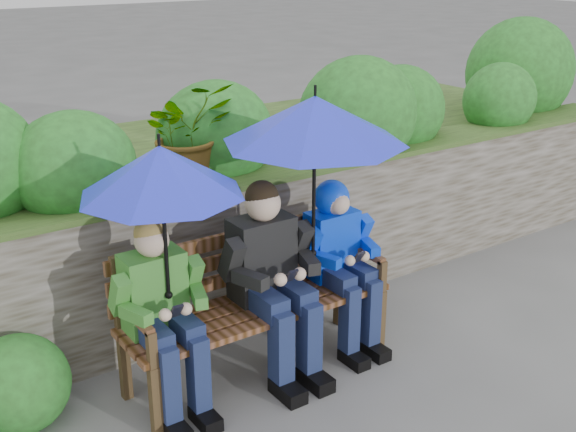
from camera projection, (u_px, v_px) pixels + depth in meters
ground at (297, 360)px, 4.58m from camera, size 60.00×60.00×0.00m
garden_backdrop at (181, 196)px, 5.57m from camera, size 8.04×2.88×1.90m
park_bench at (252, 294)px, 4.34m from camera, size 1.68×0.49×0.89m
boy_left at (162, 308)px, 3.91m from camera, size 0.51×0.59×1.12m
boy_middle at (272, 272)px, 4.27m from camera, size 0.57×0.66×1.20m
boy_right at (340, 251)px, 4.57m from camera, size 0.49×0.59×1.10m
umbrella_left at (161, 171)px, 3.66m from camera, size 0.88×0.88×0.92m
umbrella_right at (315, 120)px, 4.10m from camera, size 1.09×1.09×1.05m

